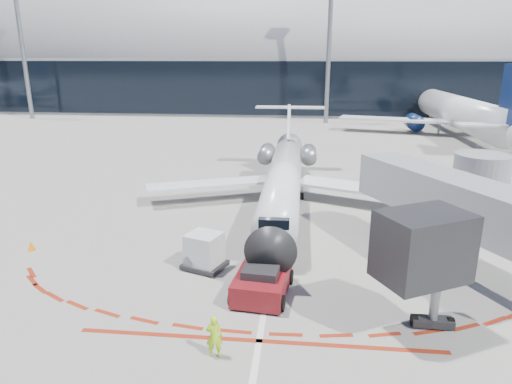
# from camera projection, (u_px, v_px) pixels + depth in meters

# --- Properties ---
(ground) EXTENTS (260.00, 260.00, 0.00)m
(ground) POSITION_uv_depth(u_px,v_px,m) (277.00, 230.00, 28.19)
(ground) COLOR gray
(ground) RESTS_ON ground
(apron_centerline) EXTENTS (0.25, 40.00, 0.01)m
(apron_centerline) POSITION_uv_depth(u_px,v_px,m) (279.00, 219.00, 30.10)
(apron_centerline) COLOR silver
(apron_centerline) RESTS_ON ground
(apron_stop_bar) EXTENTS (14.00, 0.25, 0.01)m
(apron_stop_bar) POSITION_uv_depth(u_px,v_px,m) (259.00, 341.00, 17.23)
(apron_stop_bar) COLOR maroon
(apron_stop_bar) RESTS_ON ground
(terminal_building) EXTENTS (150.00, 24.15, 24.00)m
(terminal_building) POSITION_uv_depth(u_px,v_px,m) (298.00, 66.00, 87.67)
(terminal_building) COLOR gray
(terminal_building) RESTS_ON ground
(jet_bridge) EXTENTS (10.03, 15.20, 4.90)m
(jet_bridge) POSITION_uv_depth(u_px,v_px,m) (464.00, 204.00, 23.49)
(jet_bridge) COLOR #94979D
(jet_bridge) RESTS_ON ground
(light_mast_west) EXTENTS (0.70, 0.70, 25.00)m
(light_mast_west) POSITION_uv_depth(u_px,v_px,m) (22.00, 42.00, 74.81)
(light_mast_west) COLOR gray
(light_mast_west) RESTS_ON ground
(light_mast_centre) EXTENTS (0.70, 0.70, 25.00)m
(light_mast_centre) POSITION_uv_depth(u_px,v_px,m) (329.00, 41.00, 69.86)
(light_mast_centre) COLOR gray
(light_mast_centre) RESTS_ON ground
(regional_jet) EXTENTS (20.36, 25.11, 6.29)m
(regional_jet) POSITION_uv_depth(u_px,v_px,m) (284.00, 176.00, 32.65)
(regional_jet) COLOR silver
(regional_jet) RESTS_ON ground
(pushback_tug) EXTENTS (2.74, 5.72, 1.46)m
(pushback_tug) POSITION_uv_depth(u_px,v_px,m) (262.00, 281.00, 20.44)
(pushback_tug) COLOR #590C13
(pushback_tug) RESTS_ON ground
(ramp_worker) EXTENTS (0.63, 0.45, 1.64)m
(ramp_worker) POSITION_uv_depth(u_px,v_px,m) (214.00, 336.00, 16.14)
(ramp_worker) COLOR #A6E317
(ramp_worker) RESTS_ON ground
(uld_container) EXTENTS (2.43, 2.25, 1.85)m
(uld_container) POSITION_uv_depth(u_px,v_px,m) (204.00, 251.00, 22.91)
(uld_container) COLOR black
(uld_container) RESTS_ON ground
(safety_cone_left) EXTENTS (0.40, 0.40, 0.56)m
(safety_cone_left) POSITION_uv_depth(u_px,v_px,m) (31.00, 246.00, 25.19)
(safety_cone_left) COLOR orange
(safety_cone_left) RESTS_ON ground
(bg_airliner_1) EXTENTS (37.09, 39.27, 12.00)m
(bg_airliner_1) POSITION_uv_depth(u_px,v_px,m) (459.00, 89.00, 61.88)
(bg_airliner_1) COLOR silver
(bg_airliner_1) RESTS_ON ground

